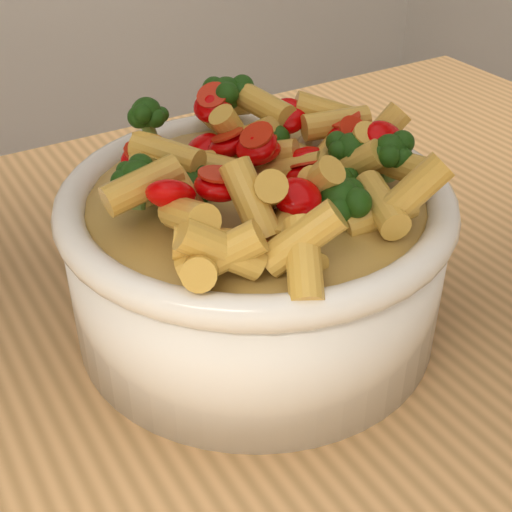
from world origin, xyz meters
TOP-DOWN VIEW (x-y plane):
  - serving_bowl at (0.11, 0.06)m, footprint 0.24×0.24m
  - pasta_salad at (0.11, 0.06)m, footprint 0.19×0.19m

SIDE VIEW (x-z plane):
  - serving_bowl at x=0.11m, z-range 0.90..1.00m
  - pasta_salad at x=0.11m, z-range 0.99..1.04m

